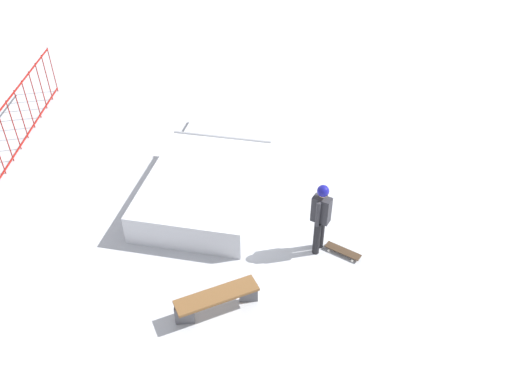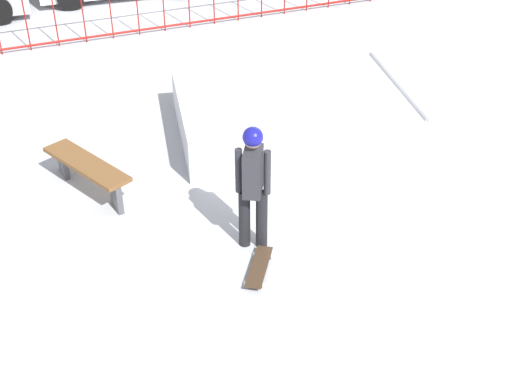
{
  "view_description": "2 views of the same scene",
  "coord_description": "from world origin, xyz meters",
  "px_view_note": "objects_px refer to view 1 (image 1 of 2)",
  "views": [
    {
      "loc": [
        -10.21,
        -0.05,
        8.06
      ],
      "look_at": [
        -1.02,
        -0.79,
        0.9
      ],
      "focal_mm": 37.19,
      "sensor_mm": 36.0,
      "label": 1
    },
    {
      "loc": [
        -5.2,
        -8.45,
        5.61
      ],
      "look_at": [
        -2.08,
        -2.31,
        1.0
      ],
      "focal_mm": 48.87,
      "sensor_mm": 36.0,
      "label": 2
    }
  ],
  "objects_px": {
    "park_bench": "(217,299)",
    "skateboard": "(343,251)",
    "skater": "(321,214)",
    "skate_ramp": "(209,178)"
  },
  "relations": [
    {
      "from": "skater",
      "to": "skateboard",
      "type": "height_order",
      "value": "skater"
    },
    {
      "from": "skater",
      "to": "skateboard",
      "type": "bearing_deg",
      "value": 15.06
    },
    {
      "from": "skate_ramp",
      "to": "park_bench",
      "type": "xyz_separation_m",
      "value": [
        -3.9,
        -0.1,
        0.04
      ]
    },
    {
      "from": "park_bench",
      "to": "skateboard",
      "type": "bearing_deg",
      "value": -63.42
    },
    {
      "from": "skater",
      "to": "skateboard",
      "type": "relative_size",
      "value": 2.3
    },
    {
      "from": "skate_ramp",
      "to": "park_bench",
      "type": "relative_size",
      "value": 3.6
    },
    {
      "from": "skater",
      "to": "park_bench",
      "type": "height_order",
      "value": "skater"
    },
    {
      "from": "skate_ramp",
      "to": "skater",
      "type": "distance_m",
      "value": 3.37
    },
    {
      "from": "skateboard",
      "to": "park_bench",
      "type": "bearing_deg",
      "value": -115.06
    },
    {
      "from": "skate_ramp",
      "to": "skateboard",
      "type": "xyz_separation_m",
      "value": [
        -2.54,
        -2.83,
        -0.24
      ]
    }
  ]
}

